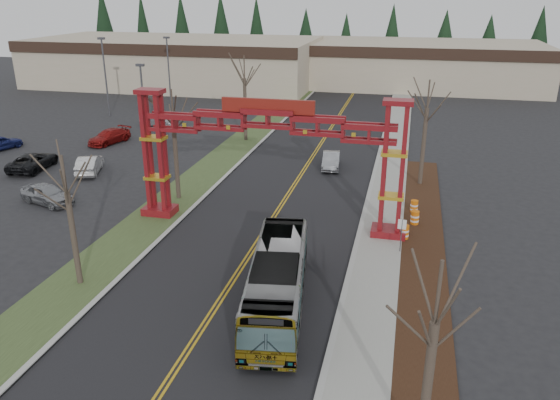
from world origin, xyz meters
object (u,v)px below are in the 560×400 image
(light_pole_far, at_px, (168,66))
(bare_tree_right_near, at_px, (435,323))
(parked_car_near_c, at_px, (33,161))
(parked_car_mid_b, at_px, (0,143))
(silver_sedan, at_px, (331,160))
(parked_car_near_a, at_px, (47,194))
(barrel_north, at_px, (414,207))
(barrel_south, at_px, (404,233))
(bare_tree_right_far, at_px, (427,109))
(light_pole_near, at_px, (143,103))
(light_pole_mid, at_px, (105,71))
(bare_tree_median_mid, at_px, (173,120))
(retail_building_east, at_px, (422,64))
(parked_car_mid_a, at_px, (109,137))
(bare_tree_median_far, at_px, (244,79))
(retail_building_west, at_px, (176,61))
(gateway_arch, at_px, (268,140))
(parked_car_near_b, at_px, (89,164))
(barrel_mid, at_px, (415,218))
(transit_bus, at_px, (277,281))
(street_sign, at_px, (402,229))
(bare_tree_median_near, at_px, (67,194))
(parked_car_far_a, at_px, (158,120))

(light_pole_far, bearing_deg, bare_tree_right_near, -58.40)
(parked_car_near_c, bearing_deg, parked_car_mid_b, -39.01)
(silver_sedan, bearing_deg, parked_car_near_a, -150.55)
(light_pole_far, height_order, barrel_north, light_pole_far)
(silver_sedan, height_order, light_pole_far, light_pole_far)
(bare_tree_right_near, bearing_deg, barrel_south, 93.20)
(bare_tree_right_far, relative_size, barrel_south, 8.37)
(light_pole_near, distance_m, light_pole_mid, 19.08)
(bare_tree_right_near, height_order, light_pole_far, light_pole_far)
(bare_tree_right_near, distance_m, light_pole_far, 63.96)
(bare_tree_median_mid, height_order, bare_tree_right_near, bare_tree_median_mid)
(parked_car_near_a, xyz_separation_m, light_pole_mid, (-11.20, 28.55, 4.80))
(retail_building_east, height_order, light_pole_mid, light_pole_mid)
(parked_car_mid_a, relative_size, bare_tree_median_far, 0.56)
(retail_building_west, bearing_deg, bare_tree_median_far, -56.22)
(light_pole_far, bearing_deg, retail_building_west, 110.57)
(light_pole_far, bearing_deg, parked_car_mid_a, -84.17)
(bare_tree_right_far, relative_size, light_pole_near, 0.99)
(light_pole_near, height_order, light_pole_far, light_pole_far)
(gateway_arch, distance_m, parked_car_near_b, 20.19)
(bare_tree_median_far, bearing_deg, barrel_south, -51.45)
(bare_tree_right_near, bearing_deg, parked_car_near_a, 146.68)
(bare_tree_right_near, xyz_separation_m, barrel_mid, (-0.37, 20.04, -4.76))
(parked_car_mid_b, distance_m, bare_tree_right_far, 41.14)
(retail_building_east, height_order, barrel_mid, retail_building_east)
(transit_bus, xyz_separation_m, bare_tree_median_mid, (-11.02, 13.19, 4.61))
(street_sign, bearing_deg, retail_building_west, 124.61)
(street_sign, xyz_separation_m, barrel_mid, (0.81, 4.53, -1.07))
(bare_tree_median_mid, distance_m, barrel_north, 18.48)
(parked_car_mid_a, bearing_deg, barrel_north, -6.18)
(retail_building_east, relative_size, barrel_north, 38.15)
(barrel_south, bearing_deg, bare_tree_right_near, -86.80)
(parked_car_near_c, bearing_deg, barrel_north, 169.57)
(parked_car_mid_a, relative_size, bare_tree_median_mid, 0.59)
(retail_building_east, bearing_deg, barrel_mid, -90.35)
(retail_building_west, distance_m, transit_bus, 71.92)
(light_pole_far, xyz_separation_m, barrel_mid, (33.15, -34.44, -4.78))
(bare_tree_median_far, xyz_separation_m, street_sign, (16.82, -23.37, -4.86))
(parked_car_near_b, bearing_deg, bare_tree_median_far, -146.51)
(parked_car_near_a, bearing_deg, barrel_mid, -67.76)
(bare_tree_right_far, bearing_deg, transit_bus, -108.56)
(light_pole_near, height_order, barrel_mid, light_pole_near)
(barrel_mid, bearing_deg, transit_bus, -118.61)
(parked_car_near_a, relative_size, bare_tree_median_near, 0.61)
(retail_building_east, bearing_deg, bare_tree_right_near, -90.00)
(parked_car_near_c, relative_size, light_pole_mid, 0.56)
(bare_tree_median_far, relative_size, barrel_north, 8.85)
(bare_tree_median_far, distance_m, street_sign, 29.20)
(retail_building_east, relative_size, parked_car_mid_a, 7.66)
(transit_bus, xyz_separation_m, parked_car_far_a, (-22.77, 34.60, -0.75))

